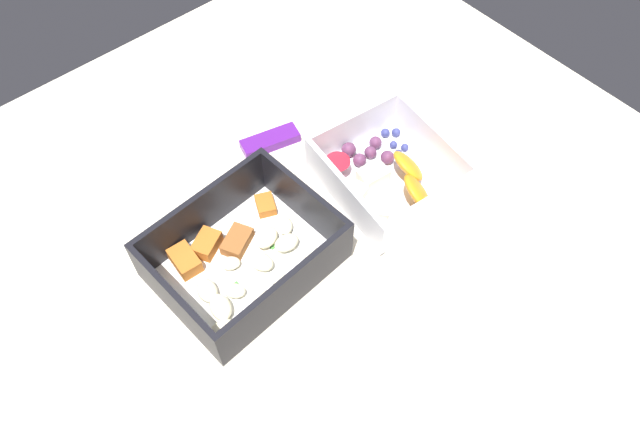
# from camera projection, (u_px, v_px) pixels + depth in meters

# --- Properties ---
(table_surface) EXTENTS (0.80, 0.80, 0.02)m
(table_surface) POSITION_uv_depth(u_px,v_px,m) (329.00, 225.00, 0.69)
(table_surface) COLOR beige
(table_surface) RESTS_ON ground
(pasta_container) EXTENTS (0.18, 0.15, 0.06)m
(pasta_container) POSITION_uv_depth(u_px,v_px,m) (244.00, 259.00, 0.63)
(pasta_container) COLOR white
(pasta_container) RESTS_ON table_surface
(fruit_bowl) EXTENTS (0.15, 0.16, 0.05)m
(fruit_bowl) POSITION_uv_depth(u_px,v_px,m) (387.00, 174.00, 0.70)
(fruit_bowl) COLOR white
(fruit_bowl) RESTS_ON table_surface
(candy_bar) EXTENTS (0.07, 0.04, 0.01)m
(candy_bar) POSITION_uv_depth(u_px,v_px,m) (270.00, 141.00, 0.74)
(candy_bar) COLOR #51197A
(candy_bar) RESTS_ON table_surface
(paper_cup_liner) EXTENTS (0.04, 0.04, 0.02)m
(paper_cup_liner) POSITION_uv_depth(u_px,v_px,m) (444.00, 129.00, 0.75)
(paper_cup_liner) COLOR white
(paper_cup_liner) RESTS_ON table_surface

